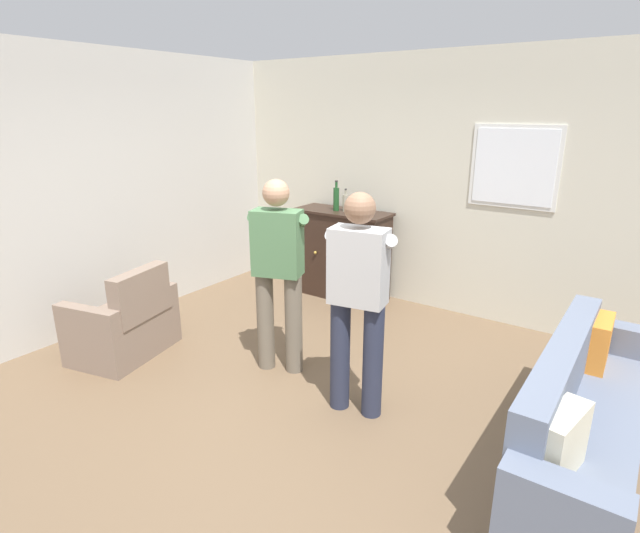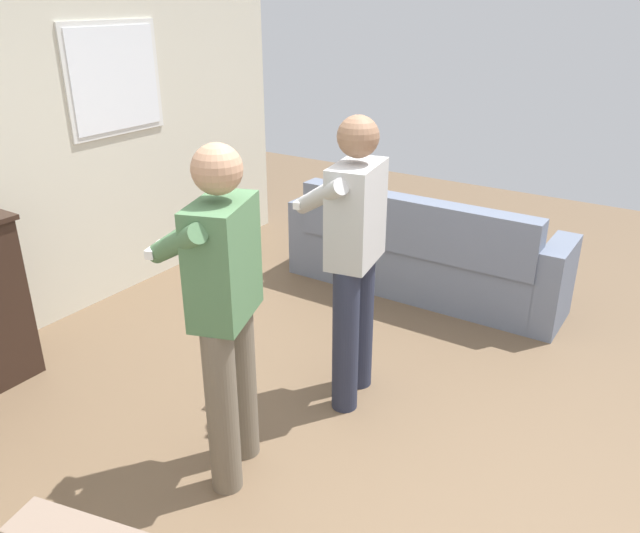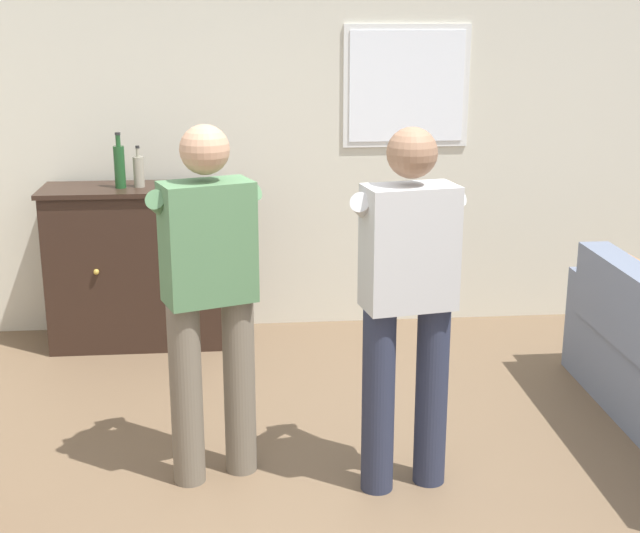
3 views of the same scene
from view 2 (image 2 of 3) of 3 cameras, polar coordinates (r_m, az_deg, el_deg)
ground at (r=3.49m, az=3.58°, el=-16.29°), size 10.40×10.40×0.00m
wall_back_with_window at (r=4.67m, az=-26.03°, el=11.07°), size 5.20×0.15×2.80m
couch at (r=5.01m, az=9.15°, el=0.98°), size 0.57×2.24×0.84m
person_standing_left at (r=2.88m, az=-8.79°, el=-3.48°), size 0.53×0.52×1.68m
person_standing_right at (r=3.43m, az=3.07°, el=1.40°), size 0.55×0.51×1.68m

